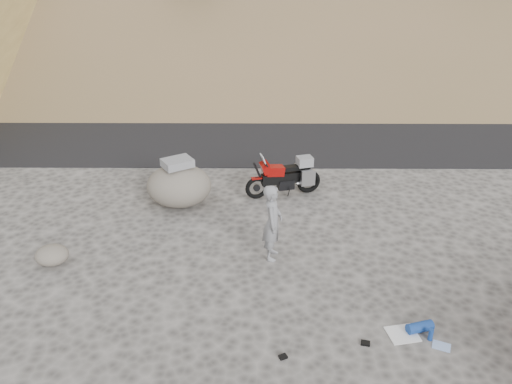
# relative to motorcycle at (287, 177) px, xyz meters

# --- Properties ---
(ground) EXTENTS (140.00, 140.00, 0.00)m
(ground) POSITION_rel_motorcycle_xyz_m (0.49, -3.77, -0.53)
(ground) COLOR #454340
(ground) RESTS_ON ground
(road) EXTENTS (120.00, 7.00, 0.05)m
(road) POSITION_rel_motorcycle_xyz_m (0.49, 5.23, -0.53)
(road) COLOR black
(road) RESTS_ON ground
(motorcycle) EXTENTS (2.03, 0.93, 1.24)m
(motorcycle) POSITION_rel_motorcycle_xyz_m (0.00, 0.00, 0.00)
(motorcycle) COLOR black
(motorcycle) RESTS_ON ground
(man) EXTENTS (0.48, 0.66, 1.69)m
(man) POSITION_rel_motorcycle_xyz_m (-0.45, -2.95, -0.53)
(man) COLOR gray
(man) RESTS_ON ground
(boulder) EXTENTS (2.01, 1.87, 1.24)m
(boulder) POSITION_rel_motorcycle_xyz_m (-2.76, -0.57, 0.02)
(boulder) COLOR #605C52
(boulder) RESTS_ON ground
(small_rock) EXTENTS (0.85, 0.81, 0.41)m
(small_rock) POSITION_rel_motorcycle_xyz_m (-5.04, -3.24, -0.32)
(small_rock) COLOR #605C52
(small_rock) RESTS_ON ground
(gear_white_cloth) EXTENTS (0.58, 0.54, 0.02)m
(gear_white_cloth) POSITION_rel_motorcycle_xyz_m (1.75, -5.32, -0.52)
(gear_white_cloth) COLOR white
(gear_white_cloth) RESTS_ON ground
(gear_blue_mat) EXTENTS (0.50, 0.31, 0.19)m
(gear_blue_mat) POSITION_rel_motorcycle_xyz_m (2.05, -5.24, -0.44)
(gear_blue_mat) COLOR navy
(gear_blue_mat) RESTS_ON ground
(gear_bottle) EXTENTS (0.09, 0.09, 0.21)m
(gear_bottle) POSITION_rel_motorcycle_xyz_m (2.18, -5.45, -0.42)
(gear_bottle) COLOR navy
(gear_bottle) RESTS_ON ground
(gear_glove_a) EXTENTS (0.17, 0.14, 0.04)m
(gear_glove_a) POSITION_rel_motorcycle_xyz_m (1.06, -5.56, -0.51)
(gear_glove_a) COLOR black
(gear_glove_a) RESTS_ON ground
(gear_glove_b) EXTENTS (0.16, 0.14, 0.04)m
(gear_glove_b) POSITION_rel_motorcycle_xyz_m (-0.33, -5.88, -0.51)
(gear_glove_b) COLOR black
(gear_glove_b) RESTS_ON ground
(gear_blue_cloth) EXTENTS (0.35, 0.31, 0.01)m
(gear_blue_cloth) POSITION_rel_motorcycle_xyz_m (2.32, -5.60, -0.52)
(gear_blue_cloth) COLOR #96B4E8
(gear_blue_cloth) RESTS_ON ground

